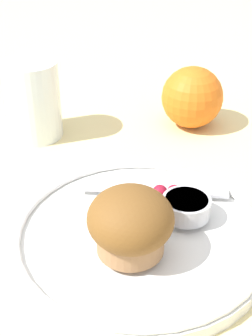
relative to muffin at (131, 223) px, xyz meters
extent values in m
plane|color=beige|center=(0.01, 0.03, -0.05)|extent=(3.00, 3.00, 0.00)
cylinder|color=white|center=(0.01, 0.03, -0.04)|extent=(0.24, 0.24, 0.01)
torus|color=white|center=(0.01, 0.03, -0.03)|extent=(0.24, 0.24, 0.01)
cylinder|color=#9E7047|center=(0.00, 0.00, -0.02)|extent=(0.06, 0.06, 0.03)
ellipsoid|color=brown|center=(0.00, 0.00, 0.01)|extent=(0.08, 0.08, 0.05)
cylinder|color=silver|center=(0.06, 0.05, -0.02)|extent=(0.05, 0.05, 0.02)
cylinder|color=white|center=(0.06, 0.05, -0.01)|extent=(0.04, 0.04, 0.00)
sphere|color=maroon|center=(0.03, 0.08, -0.02)|extent=(0.02, 0.02, 0.02)
sphere|color=maroon|center=(0.05, 0.08, -0.02)|extent=(0.02, 0.02, 0.02)
cube|color=silver|center=(0.03, 0.09, -0.03)|extent=(0.16, 0.03, 0.00)
sphere|color=orange|center=(0.09, 0.28, -0.01)|extent=(0.09, 0.09, 0.09)
cylinder|color=silver|center=(-0.13, 0.26, 0.00)|extent=(0.07, 0.07, 0.11)
camera|label=1|loc=(-0.01, -0.32, 0.26)|focal=50.00mm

